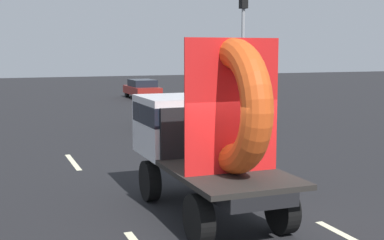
# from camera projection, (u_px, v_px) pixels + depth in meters

# --- Properties ---
(ground_plane) EXTENTS (120.00, 120.00, 0.00)m
(ground_plane) POSITION_uv_depth(u_px,v_px,m) (243.00, 227.00, 10.39)
(ground_plane) COLOR black
(flatbed_truck) EXTENTS (2.02, 4.84, 3.67)m
(flatbed_truck) POSITION_uv_depth(u_px,v_px,m) (202.00, 131.00, 11.31)
(flatbed_truck) COLOR black
(flatbed_truck) RESTS_ON ground_plane
(distant_sedan) EXTENTS (1.88, 4.38, 1.43)m
(distant_sedan) POSITION_uv_depth(u_px,v_px,m) (180.00, 110.00, 23.70)
(distant_sedan) COLOR black
(distant_sedan) RESTS_ON ground_plane
(traffic_light) EXTENTS (0.42, 0.36, 6.20)m
(traffic_light) POSITION_uv_depth(u_px,v_px,m) (243.00, 37.00, 24.17)
(traffic_light) COLOR gray
(traffic_light) RESTS_ON ground_plane
(lane_dash_left_far) EXTENTS (0.16, 2.47, 0.01)m
(lane_dash_left_far) POSITION_uv_depth(u_px,v_px,m) (73.00, 162.00, 16.41)
(lane_dash_left_far) COLOR beige
(lane_dash_left_far) RESTS_ON ground_plane
(lane_dash_right_far) EXTENTS (0.16, 2.17, 0.01)m
(lane_dash_right_far) POSITION_uv_depth(u_px,v_px,m) (188.00, 155.00, 17.57)
(lane_dash_right_far) COLOR beige
(lane_dash_right_far) RESTS_ON ground_plane
(oncoming_car) EXTENTS (1.77, 4.14, 1.35)m
(oncoming_car) POSITION_uv_depth(u_px,v_px,m) (142.00, 88.00, 37.73)
(oncoming_car) COLOR black
(oncoming_car) RESTS_ON ground_plane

